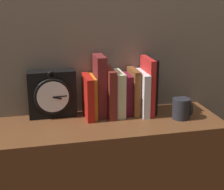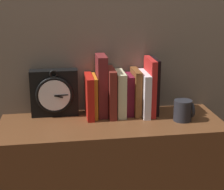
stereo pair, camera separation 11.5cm
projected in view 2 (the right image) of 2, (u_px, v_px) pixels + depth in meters
The scene contains 13 objects.
wall_back at pixel (105, 19), 1.58m from camera, with size 6.00×0.05×2.60m.
clock at pixel (54, 93), 1.57m from camera, with size 0.20×0.07×0.21m.
book_slot0_red at pixel (89, 96), 1.56m from camera, with size 0.03×0.15×0.18m.
book_slot1_orange at pixel (94, 96), 1.57m from camera, with size 0.02×0.13×0.17m.
book_slot2_maroon at pixel (102, 86), 1.57m from camera, with size 0.04×0.11×0.26m.
book_slot3_maroon at pixel (111, 93), 1.57m from camera, with size 0.03×0.14×0.20m.
book_slot4_cream at pixel (120, 94), 1.58m from camera, with size 0.04×0.13×0.19m.
book_slot5_maroon at pixel (128, 94), 1.60m from camera, with size 0.04×0.11×0.17m.
book_slot6_brown at pixel (136, 92), 1.59m from camera, with size 0.03×0.13×0.19m.
book_slot7_white at pixel (144, 94), 1.58m from camera, with size 0.03×0.16×0.18m.
book_slot8_red at pixel (150, 87), 1.58m from camera, with size 0.02×0.15×0.24m.
book_slot9_black at pixel (154, 86), 1.60m from camera, with size 0.02×0.12×0.24m.
mug at pixel (183, 110), 1.53m from camera, with size 0.08×0.07×0.09m.
Camera 2 is at (-0.21, -1.40, 1.47)m, focal length 60.00 mm.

